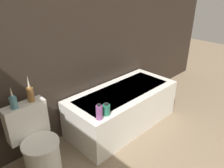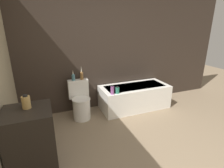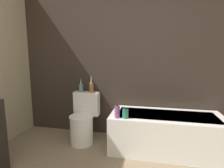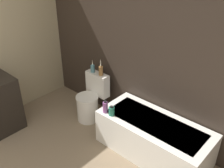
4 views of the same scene
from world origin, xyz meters
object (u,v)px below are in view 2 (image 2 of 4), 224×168
object	(u,v)px
vase_silver	(82,75)
shampoo_bottle_tall	(112,90)
bathtub	(134,97)
shampoo_bottle_short	(117,90)
toilet	(81,102)
vase_gold	(73,77)
soap_bottle_glass	(26,102)

from	to	relation	value
vase_silver	shampoo_bottle_tall	size ratio (longest dim) A/B	1.54
bathtub	shampoo_bottle_short	world-z (taller)	shampoo_bottle_short
bathtub	vase_silver	xyz separation A→B (m)	(-1.13, 0.17, 0.58)
bathtub	toilet	size ratio (longest dim) A/B	2.02
vase_gold	shampoo_bottle_short	size ratio (longest dim) A/B	1.56
shampoo_bottle_tall	shampoo_bottle_short	distance (m)	0.11
bathtub	shampoo_bottle_tall	bearing A→B (deg)	-157.75
vase_silver	shampoo_bottle_short	size ratio (longest dim) A/B	1.96
toilet	shampoo_bottle_tall	xyz separation A→B (m)	(0.58, -0.27, 0.28)
bathtub	shampoo_bottle_tall	size ratio (longest dim) A/B	8.52
toilet	soap_bottle_glass	xyz separation A→B (m)	(-0.84, -1.05, 0.61)
bathtub	shampoo_bottle_tall	xyz separation A→B (m)	(-0.64, -0.26, 0.34)
toilet	vase_gold	distance (m)	0.53
soap_bottle_glass	shampoo_bottle_short	distance (m)	1.76
vase_silver	shampoo_bottle_tall	xyz separation A→B (m)	(0.49, -0.43, -0.24)
vase_gold	vase_silver	distance (m)	0.17
toilet	shampoo_bottle_tall	world-z (taller)	toilet
soap_bottle_glass	shampoo_bottle_tall	bearing A→B (deg)	28.95
soap_bottle_glass	vase_silver	size ratio (longest dim) A/B	0.63
shampoo_bottle_short	vase_gold	bearing A→B (deg)	151.89
soap_bottle_glass	shampoo_bottle_short	bearing A→B (deg)	27.48
vase_gold	shampoo_bottle_short	xyz separation A→B (m)	(0.77, -0.41, -0.24)
vase_gold	vase_silver	bearing A→B (deg)	2.65
soap_bottle_glass	bathtub	bearing A→B (deg)	26.96
vase_gold	shampoo_bottle_tall	xyz separation A→B (m)	(0.66, -0.42, -0.23)
vase_gold	shampoo_bottle_short	bearing A→B (deg)	-28.11
toilet	shampoo_bottle_tall	bearing A→B (deg)	-24.68
toilet	shampoo_bottle_tall	size ratio (longest dim) A/B	4.22
vase_silver	shampoo_bottle_short	world-z (taller)	vase_silver
toilet	shampoo_bottle_short	bearing A→B (deg)	-20.55
soap_bottle_glass	shampoo_bottle_tall	xyz separation A→B (m)	(1.42, 0.79, -0.33)
soap_bottle_glass	shampoo_bottle_short	xyz separation A→B (m)	(1.53, 0.80, -0.35)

